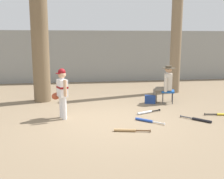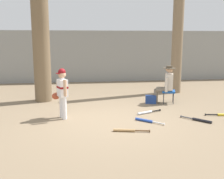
# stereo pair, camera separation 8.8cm
# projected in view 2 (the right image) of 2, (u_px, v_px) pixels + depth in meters

# --- Properties ---
(ground_plane) EXTENTS (60.00, 60.00, 0.00)m
(ground_plane) POSITION_uv_depth(u_px,v_px,m) (110.00, 121.00, 6.82)
(ground_plane) COLOR #7F6B51
(concrete_back_wall) EXTENTS (18.00, 0.36, 2.42)m
(concrete_back_wall) POSITION_uv_depth(u_px,v_px,m) (93.00, 56.00, 13.00)
(concrete_back_wall) COLOR gray
(concrete_back_wall) RESTS_ON ground
(tree_near_player) EXTENTS (0.74, 0.74, 5.83)m
(tree_near_player) POSITION_uv_depth(u_px,v_px,m) (40.00, 22.00, 8.60)
(tree_near_player) COLOR brown
(tree_near_player) RESTS_ON ground
(tree_behind_spectator) EXTENTS (0.64, 0.64, 5.66)m
(tree_behind_spectator) POSITION_uv_depth(u_px,v_px,m) (178.00, 26.00, 10.05)
(tree_behind_spectator) COLOR #7F6B51
(tree_behind_spectator) RESTS_ON ground
(young_ballplayer) EXTENTS (0.46, 0.55, 1.31)m
(young_ballplayer) POSITION_uv_depth(u_px,v_px,m) (62.00, 90.00, 6.94)
(young_ballplayer) COLOR white
(young_ballplayer) RESTS_ON ground
(folding_stool) EXTENTS (0.50, 0.50, 0.41)m
(folding_stool) POSITION_uv_depth(u_px,v_px,m) (169.00, 92.00, 8.68)
(folding_stool) COLOR #194C9E
(folding_stool) RESTS_ON ground
(seated_spectator) EXTENTS (0.68, 0.53, 1.20)m
(seated_spectator) POSITION_uv_depth(u_px,v_px,m) (166.00, 83.00, 8.65)
(seated_spectator) COLOR #6B6051
(seated_spectator) RESTS_ON ground
(handbag_beside_stool) EXTENTS (0.38, 0.26, 0.26)m
(handbag_beside_stool) POSITION_uv_depth(u_px,v_px,m) (151.00, 99.00, 8.66)
(handbag_beside_stool) COLOR navy
(handbag_beside_stool) RESTS_ON ground
(bat_black_composite) EXTENTS (0.59, 0.66, 0.07)m
(bat_black_composite) POSITION_uv_depth(u_px,v_px,m) (200.00, 120.00, 6.79)
(bat_black_composite) COLOR black
(bat_black_composite) RESTS_ON ground
(bat_blue_youth) EXTENTS (0.63, 0.58, 0.07)m
(bat_blue_youth) POSITION_uv_depth(u_px,v_px,m) (146.00, 121.00, 6.74)
(bat_blue_youth) COLOR #2347AD
(bat_blue_youth) RESTS_ON ground
(bat_aluminum_silver) EXTENTS (0.75, 0.38, 0.07)m
(bat_aluminum_silver) POSITION_uv_depth(u_px,v_px,m) (147.00, 112.00, 7.50)
(bat_aluminum_silver) COLOR #B7BCC6
(bat_aluminum_silver) RESTS_ON ground
(bat_wood_tan) EXTENTS (0.81, 0.23, 0.07)m
(bat_wood_tan) POSITION_uv_depth(u_px,v_px,m) (127.00, 130.00, 6.03)
(bat_wood_tan) COLOR tan
(bat_wood_tan) RESTS_ON ground
(bat_yellow_trainer) EXTENTS (0.82, 0.21, 0.07)m
(bat_yellow_trainer) POSITION_uv_depth(u_px,v_px,m) (224.00, 115.00, 7.27)
(bat_yellow_trainer) COLOR yellow
(bat_yellow_trainer) RESTS_ON ground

